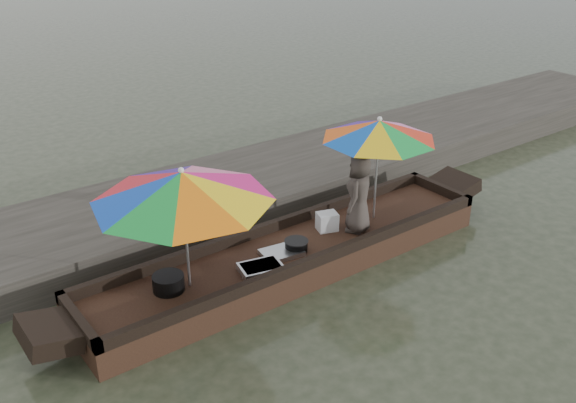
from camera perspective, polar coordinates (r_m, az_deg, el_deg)
water at (r=8.85m, az=0.39°, el=-6.08°), size 80.00×80.00×0.00m
dock at (r=10.36m, az=-6.95°, el=0.26°), size 22.00×2.20×0.50m
boat_hull at (r=8.76m, az=0.39°, el=-5.10°), size 6.00×1.20×0.35m
cooking_pot at (r=7.87m, az=-10.59°, el=-7.12°), size 0.38×0.38×0.20m
tray_crayfish at (r=8.13m, az=-2.43°, el=-5.95°), size 0.60×0.48×0.09m
tray_scallop at (r=8.49m, az=-0.56°, el=-4.56°), size 0.58×0.44×0.06m
charcoal_grill at (r=8.56m, az=0.74°, el=-3.99°), size 0.30×0.30×0.14m
supply_bag at (r=9.08m, az=3.50°, el=-1.78°), size 0.33×0.29×0.26m
vendor at (r=8.92m, az=6.33°, el=0.76°), size 0.67×0.62×1.15m
umbrella_bow at (r=7.58m, az=-9.09°, el=-2.45°), size 2.49×2.49×1.55m
umbrella_stern at (r=9.23m, az=7.87°, el=2.88°), size 2.13×2.13×1.55m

